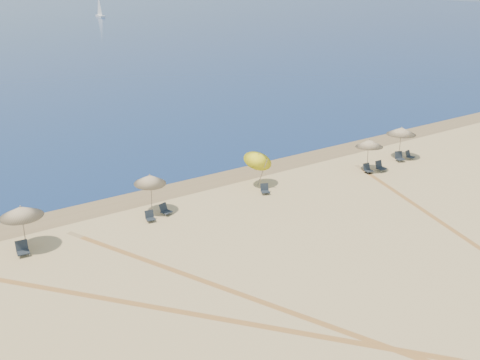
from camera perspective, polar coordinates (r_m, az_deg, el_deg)
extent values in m
plane|color=olive|center=(38.88, -3.36, -0.08)|extent=(500.00, 500.00, 0.00)
cylinder|color=gray|center=(31.23, -21.53, -4.71)|extent=(0.05, 0.05, 2.27)
cone|color=#F6E9C3|center=(30.84, -21.76, -3.06)|extent=(2.24, 2.24, 0.55)
sphere|color=gray|center=(30.73, -21.84, -2.54)|extent=(0.08, 0.08, 0.08)
cylinder|color=gray|center=(33.67, -9.18, -1.58)|extent=(0.05, 0.21, 2.32)
cone|color=#F6E9C3|center=(33.37, -9.33, 0.07)|extent=(1.94, 1.98, 0.68)
sphere|color=gray|center=(33.26, -9.36, 0.55)|extent=(0.08, 0.08, 0.08)
cylinder|color=gray|center=(37.23, 2.33, 0.75)|extent=(0.05, 1.07, 2.19)
cone|color=yellow|center=(37.26, 1.94, 2.32)|extent=(1.97, 2.02, 1.34)
sphere|color=gray|center=(37.16, 1.94, 2.75)|extent=(0.08, 0.08, 0.08)
cylinder|color=gray|center=(41.59, 13.12, 2.46)|extent=(0.05, 0.14, 2.28)
cone|color=#F6E9C3|center=(41.27, 13.27, 3.74)|extent=(2.02, 2.04, 0.63)
sphere|color=gray|center=(41.19, 13.30, 4.14)|extent=(0.08, 0.08, 0.08)
cylinder|color=gray|center=(45.20, 16.28, 3.66)|extent=(0.05, 0.05, 2.34)
cone|color=#F6E9C3|center=(44.92, 16.40, 4.90)|extent=(2.29, 2.29, 0.55)
sphere|color=gray|center=(44.85, 16.44, 5.27)|extent=(0.08, 0.08, 0.08)
cube|color=black|center=(30.85, -21.58, -6.98)|extent=(0.68, 0.68, 0.06)
cube|color=black|center=(31.00, -21.72, -6.31)|extent=(0.63, 0.29, 0.54)
cylinder|color=#A5A5AD|center=(30.68, -21.90, -7.39)|extent=(0.03, 0.03, 0.20)
cylinder|color=#A5A5AD|center=(30.71, -21.00, -7.23)|extent=(0.03, 0.03, 0.20)
cube|color=black|center=(32.90, -9.25, -4.01)|extent=(0.59, 0.59, 0.05)
cube|color=black|center=(33.03, -9.40, -3.50)|extent=(0.53, 0.27, 0.45)
cylinder|color=#A5A5AD|center=(32.74, -9.45, -4.32)|extent=(0.02, 0.02, 0.17)
cylinder|color=#A5A5AD|center=(32.83, -8.76, -4.20)|extent=(0.02, 0.02, 0.17)
cube|color=black|center=(33.67, -7.62, -3.30)|extent=(0.70, 0.70, 0.05)
cube|color=black|center=(33.75, -7.97, -2.81)|extent=(0.59, 0.37, 0.49)
cylinder|color=#A5A5AD|center=(33.40, -7.72, -3.68)|extent=(0.02, 0.02, 0.18)
cylinder|color=#A5A5AD|center=(33.68, -7.19, -3.44)|extent=(0.02, 0.02, 0.18)
cube|color=black|center=(36.48, 2.63, -1.20)|extent=(0.71, 0.71, 0.05)
cube|color=black|center=(36.64, 2.55, -0.71)|extent=(0.57, 0.40, 0.48)
cylinder|color=#A5A5AD|center=(36.33, 2.49, -1.45)|extent=(0.02, 0.02, 0.18)
cylinder|color=#A5A5AD|center=(36.42, 3.15, -1.40)|extent=(0.02, 0.02, 0.18)
cube|color=black|center=(41.34, 13.20, 0.94)|extent=(0.63, 0.63, 0.05)
cube|color=black|center=(41.46, 12.98, 1.38)|extent=(0.59, 0.28, 0.50)
cylinder|color=#A5A5AD|center=(41.11, 13.15, 0.70)|extent=(0.02, 0.02, 0.18)
cylinder|color=#A5A5AD|center=(41.39, 13.64, 0.79)|extent=(0.02, 0.02, 0.18)
cube|color=black|center=(41.99, 14.46, 1.16)|extent=(0.61, 0.61, 0.05)
cube|color=black|center=(42.08, 14.19, 1.61)|extent=(0.61, 0.23, 0.54)
cylinder|color=#A5A5AD|center=(41.71, 14.46, 0.88)|extent=(0.03, 0.03, 0.20)
cylinder|color=#A5A5AD|center=(42.07, 14.89, 1.01)|extent=(0.03, 0.03, 0.20)
cube|color=black|center=(44.54, 16.28, 2.10)|extent=(0.79, 0.79, 0.06)
cube|color=black|center=(44.70, 16.12, 2.55)|extent=(0.65, 0.42, 0.55)
cylinder|color=#A5A5AD|center=(44.32, 16.22, 1.88)|extent=(0.03, 0.03, 0.20)
cylinder|color=#A5A5AD|center=(44.56, 16.76, 1.93)|extent=(0.03, 0.03, 0.20)
cube|color=black|center=(45.35, 17.29, 2.29)|extent=(0.64, 0.64, 0.05)
cube|color=black|center=(45.39, 17.02, 2.66)|extent=(0.57, 0.30, 0.49)
cylinder|color=#A5A5AD|center=(45.07, 17.34, 2.06)|extent=(0.02, 0.02, 0.18)
cylinder|color=#A5A5AD|center=(45.45, 17.60, 2.18)|extent=(0.02, 0.02, 0.18)
cube|color=white|center=(195.52, -14.30, 16.14)|extent=(1.65, 5.69, 0.61)
cylinder|color=gray|center=(195.29, -14.40, 17.31)|extent=(0.12, 0.12, 8.20)
plane|color=tan|center=(24.24, 7.09, -14.09)|extent=(36.43, 36.43, 0.00)
plane|color=tan|center=(24.65, 4.74, -13.34)|extent=(36.43, 36.43, 0.00)
plane|color=tan|center=(32.24, 23.54, -6.45)|extent=(35.47, 35.47, 0.00)
plane|color=tan|center=(25.13, -9.26, -12.83)|extent=(39.36, 39.36, 0.00)
plane|color=tan|center=(25.57, -11.54, -12.35)|extent=(39.36, 39.36, 0.00)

